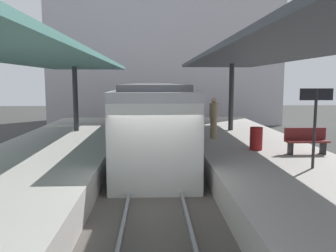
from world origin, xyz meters
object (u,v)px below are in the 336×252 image
object	(u,v)px
platform_bench	(306,140)
passenger_near_bench	(214,117)
platform_sign	(316,110)
litter_bin	(256,139)
commuter_train	(154,116)

from	to	relation	value
platform_bench	passenger_near_bench	world-z (taller)	passenger_near_bench
platform_sign	passenger_near_bench	bearing A→B (deg)	109.49
litter_bin	passenger_near_bench	world-z (taller)	passenger_near_bench
litter_bin	passenger_near_bench	size ratio (longest dim) A/B	0.47
litter_bin	commuter_train	bearing A→B (deg)	127.13
passenger_near_bench	platform_sign	bearing A→B (deg)	-70.51
platform_bench	litter_bin	size ratio (longest dim) A/B	1.75
commuter_train	platform_bench	size ratio (longest dim) A/B	10.49
platform_sign	commuter_train	bearing A→B (deg)	120.63
commuter_train	platform_bench	world-z (taller)	commuter_train
platform_bench	passenger_near_bench	distance (m)	4.20
platform_bench	litter_bin	distance (m)	1.64
platform_sign	passenger_near_bench	world-z (taller)	platform_sign
platform_sign	platform_bench	bearing A→B (deg)	71.14
passenger_near_bench	litter_bin	bearing A→B (deg)	-67.75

